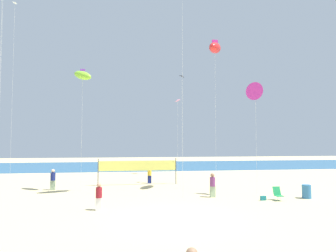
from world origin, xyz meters
name	(u,v)px	position (x,y,z in m)	size (l,w,h in m)	color
ground_plane	(175,218)	(0.00, 0.00, 0.00)	(120.00, 120.00, 0.00)	#D1BC89
ocean_band	(141,166)	(0.00, 33.90, 0.00)	(120.00, 20.00, 0.01)	#28608C
beachgoer_mustard_shirt	(150,174)	(-0.30, 12.96, 0.86)	(0.37, 0.37, 1.61)	navy
beachgoer_plum_shirt	(213,184)	(3.58, 5.31, 0.90)	(0.39, 0.39, 1.69)	#99B28C
beachgoer_maroon_shirt	(99,196)	(-4.02, 2.35, 0.83)	(0.36, 0.36, 1.56)	white
beachgoer_navy_shirt	(53,179)	(-8.38, 10.13, 0.91)	(0.39, 0.39, 1.69)	#99B28C
folding_beach_chair	(278,193)	(7.60, 3.64, 0.47)	(0.52, 0.65, 0.89)	#1E8C4C
trash_barrel	(307,192)	(9.91, 3.99, 0.47)	(0.61, 0.61, 0.94)	teal
volleyball_net	(138,167)	(-1.43, 12.08, 1.63)	(7.15, 0.25, 2.40)	#4C4C51
beach_handbag	(263,198)	(6.62, 3.77, 0.15)	(0.37, 0.18, 0.29)	#19727A
kite_white_diamond	(15,16)	(-13.69, 15.71, 16.52)	(0.54, 0.54, 18.00)	silver
kite_black_diamond	(182,77)	(4.10, 19.43, 11.65)	(0.88, 0.88, 12.02)	silver
kite_magenta_delta	(255,92)	(6.93, 5.40, 7.62)	(1.21, 1.24, 8.29)	silver
kite_pink_diamond	(177,102)	(2.30, 12.42, 7.70)	(0.59, 0.59, 8.03)	silver
kite_red_inflatable	(215,48)	(4.80, 8.41, 11.76)	(1.98, 2.75, 12.46)	silver
kite_lime_inflatable	(83,75)	(-6.03, 9.20, 9.27)	(1.98, 1.80, 9.87)	silver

